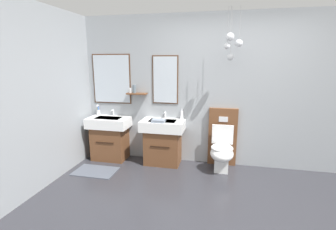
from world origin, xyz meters
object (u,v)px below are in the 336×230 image
at_px(vanity_sink_right, 163,140).
at_px(soap_dispenser, 182,115).
at_px(toilet, 222,147).
at_px(folded_hand_towel, 158,121).
at_px(toothbrush_cup, 98,112).
at_px(vanity_sink_left, 110,136).

relative_size(vanity_sink_right, soap_dispenser, 4.36).
height_order(vanity_sink_right, soap_dispenser, soap_dispenser).
bearing_deg(toilet, folded_hand_towel, -172.54).
xyz_separation_m(vanity_sink_right, soap_dispenser, (0.30, 0.17, 0.44)).
xyz_separation_m(toilet, folded_hand_towel, (-1.05, -0.14, 0.43)).
bearing_deg(toothbrush_cup, toilet, -4.00).
xyz_separation_m(vanity_sink_left, toothbrush_cup, (-0.29, 0.16, 0.42)).
relative_size(toilet, folded_hand_towel, 4.55).
bearing_deg(folded_hand_towel, vanity_sink_left, 171.76).
bearing_deg(folded_hand_towel, toilet, 7.46).
bearing_deg(vanity_sink_left, soap_dispenser, 7.45).
xyz_separation_m(vanity_sink_left, soap_dispenser, (1.30, 0.17, 0.44)).
xyz_separation_m(vanity_sink_left, folded_hand_towel, (0.96, -0.14, 0.38)).
height_order(vanity_sink_left, toothbrush_cup, toothbrush_cup).
relative_size(vanity_sink_left, vanity_sink_right, 1.00).
distance_m(vanity_sink_left, toothbrush_cup, 0.53).
distance_m(vanity_sink_right, folded_hand_towel, 0.41).
bearing_deg(vanity_sink_right, folded_hand_towel, -106.06).
distance_m(vanity_sink_right, toilet, 1.02).
bearing_deg(vanity_sink_right, toilet, -0.05).
height_order(toothbrush_cup, folded_hand_towel, toothbrush_cup).
xyz_separation_m(vanity_sink_right, toothbrush_cup, (-1.29, 0.16, 0.42)).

